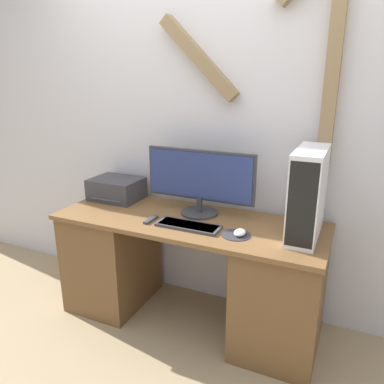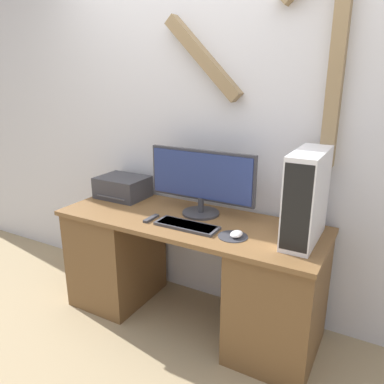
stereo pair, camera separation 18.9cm
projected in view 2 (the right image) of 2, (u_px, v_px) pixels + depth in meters
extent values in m
plane|color=#9E8966|center=(164.00, 346.00, 2.40)|extent=(12.00, 12.00, 0.00)
cube|color=silver|center=(215.00, 122.00, 2.58)|extent=(6.40, 0.05, 2.70)
cube|color=olive|center=(339.00, 47.00, 2.03)|extent=(0.08, 0.08, 1.33)
cube|color=olive|center=(204.00, 58.00, 2.43)|extent=(0.55, 0.08, 0.55)
cube|color=brown|center=(188.00, 221.00, 2.45)|extent=(1.77, 0.65, 0.03)
cube|color=brown|center=(117.00, 253.00, 2.85)|extent=(0.50, 0.59, 0.73)
cube|color=brown|center=(278.00, 298.00, 2.27)|extent=(0.50, 0.59, 0.73)
cylinder|color=#333338|center=(201.00, 213.00, 2.53)|extent=(0.25, 0.25, 0.02)
cylinder|color=#333338|center=(201.00, 205.00, 2.51)|extent=(0.04, 0.04, 0.10)
cube|color=#333338|center=(202.00, 175.00, 2.45)|extent=(0.75, 0.03, 0.34)
cube|color=navy|center=(200.00, 176.00, 2.44)|extent=(0.72, 0.01, 0.30)
cube|color=#3D3D42|center=(187.00, 226.00, 2.31)|extent=(0.40, 0.15, 0.02)
cube|color=#5B5B60|center=(187.00, 225.00, 2.31)|extent=(0.37, 0.12, 0.01)
cylinder|color=#2D2D33|center=(233.00, 236.00, 2.18)|extent=(0.18, 0.18, 0.00)
ellipsoid|color=silver|center=(236.00, 234.00, 2.16)|extent=(0.07, 0.10, 0.03)
cube|color=white|center=(307.00, 197.00, 2.06)|extent=(0.16, 0.45, 0.52)
cube|color=black|center=(296.00, 209.00, 1.88)|extent=(0.15, 0.01, 0.46)
cube|color=#38383D|center=(123.00, 187.00, 2.86)|extent=(0.37, 0.29, 0.16)
cube|color=#515156|center=(116.00, 195.00, 2.80)|extent=(0.26, 0.13, 0.01)
cube|color=#38383D|center=(151.00, 218.00, 2.43)|extent=(0.03, 0.14, 0.02)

